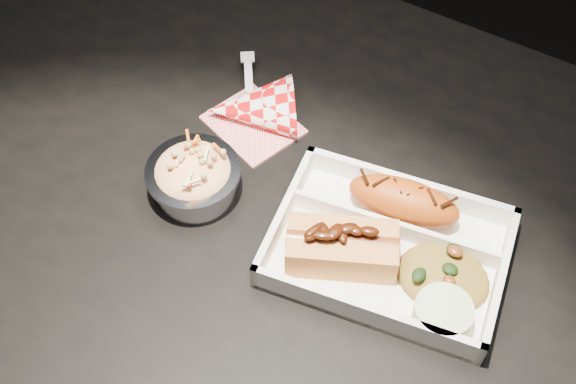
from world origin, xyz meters
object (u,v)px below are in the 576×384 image
at_px(food_tray, 387,250).
at_px(hotdog, 342,246).
at_px(dining_table, 309,255).
at_px(napkin_fork, 250,109).
at_px(foil_coleslaw_cup, 194,176).
at_px(fried_pastry, 404,201).

height_order(food_tray, hotdog, hotdog).
relative_size(dining_table, food_tray, 4.32).
height_order(dining_table, food_tray, food_tray).
bearing_deg(napkin_fork, food_tray, 33.21).
relative_size(hotdog, foil_coleslaw_cup, 1.20).
bearing_deg(napkin_fork, foil_coleslaw_cup, -31.75).
distance_m(hotdog, napkin_fork, 0.24).
distance_m(dining_table, hotdog, 0.14).
xyz_separation_m(hotdog, foil_coleslaw_cup, (-0.19, -0.00, -0.00)).
bearing_deg(fried_pastry, food_tray, -79.88).
xyz_separation_m(dining_table, foil_coleslaw_cup, (-0.13, -0.04, 0.12)).
xyz_separation_m(fried_pastry, napkin_fork, (-0.23, 0.04, -0.02)).
height_order(hotdog, napkin_fork, napkin_fork).
relative_size(foil_coleslaw_cup, napkin_fork, 0.69).
bearing_deg(hotdog, dining_table, 121.44).
bearing_deg(food_tray, foil_coleslaw_cup, 179.16).
distance_m(fried_pastry, hotdog, 0.09).
height_order(food_tray, napkin_fork, napkin_fork).
xyz_separation_m(food_tray, hotdog, (-0.04, -0.03, 0.02)).
xyz_separation_m(dining_table, food_tray, (0.10, -0.00, 0.10)).
relative_size(dining_table, hotdog, 9.11).
distance_m(hotdog, foil_coleslaw_cup, 0.19).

